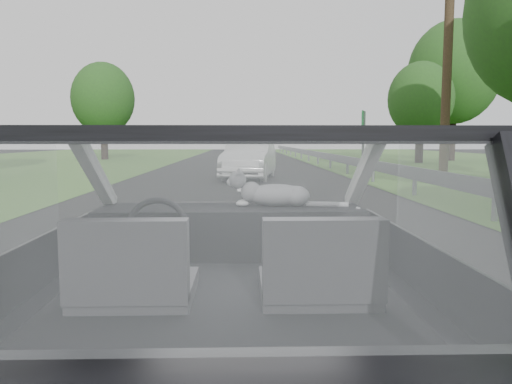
{
  "coord_description": "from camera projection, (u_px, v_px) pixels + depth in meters",
  "views": [
    {
      "loc": [
        0.07,
        -2.38,
        1.41
      ],
      "look_at": [
        0.15,
        0.55,
        1.1
      ],
      "focal_mm": 35.0,
      "sensor_mm": 36.0,
      "label": 1
    }
  ],
  "objects": [
    {
      "name": "subject_car",
      "position": [
        229.0,
        280.0,
        2.43
      ],
      "size": [
        1.8,
        4.0,
        1.45
      ],
      "primitive_type": "cube",
      "color": "black",
      "rests_on": "ground"
    },
    {
      "name": "dashboard",
      "position": [
        231.0,
        231.0,
        3.04
      ],
      "size": [
        1.58,
        0.45,
        0.3
      ],
      "primitive_type": "cube",
      "color": "black",
      "rests_on": "subject_car"
    },
    {
      "name": "driver_seat",
      "position": [
        132.0,
        264.0,
        2.11
      ],
      "size": [
        0.5,
        0.72,
        0.42
      ],
      "primitive_type": "cube",
      "color": "#242426",
      "rests_on": "subject_car"
    },
    {
      "name": "passenger_seat",
      "position": [
        320.0,
        263.0,
        2.14
      ],
      "size": [
        0.5,
        0.72,
        0.42
      ],
      "primitive_type": "cube",
      "color": "#242426",
      "rests_on": "subject_car"
    },
    {
      "name": "steering_wheel",
      "position": [
        157.0,
        229.0,
        2.73
      ],
      "size": [
        0.36,
        0.36,
        0.04
      ],
      "primitive_type": "torus",
      "color": "black",
      "rests_on": "dashboard"
    },
    {
      "name": "cat",
      "position": [
        276.0,
        194.0,
        3.05
      ],
      "size": [
        0.54,
        0.22,
        0.24
      ],
      "primitive_type": "ellipsoid",
      "rotation": [
        0.0,
        0.0,
        -0.11
      ],
      "color": "#9E9E9F",
      "rests_on": "dashboard"
    },
    {
      "name": "guardrail",
      "position": [
        410.0,
        173.0,
        12.51
      ],
      "size": [
        0.05,
        90.0,
        0.32
      ],
      "primitive_type": "cube",
      "color": "gray",
      "rests_on": "ground"
    },
    {
      "name": "other_car",
      "position": [
        250.0,
        159.0,
        17.75
      ],
      "size": [
        2.35,
        4.53,
        1.42
      ],
      "primitive_type": "imported",
      "rotation": [
        0.0,
        0.0,
        -0.15
      ],
      "color": "silver",
      "rests_on": "ground"
    },
    {
      "name": "highway_sign",
      "position": [
        363.0,
        143.0,
        19.55
      ],
      "size": [
        0.44,
        0.98,
        2.52
      ],
      "primitive_type": "cube",
      "rotation": [
        0.0,
        0.0,
        -0.35
      ],
      "color": "#18602D",
      "rests_on": "ground"
    },
    {
      "name": "utility_pole",
      "position": [
        448.0,
        44.0,
        15.33
      ],
      "size": [
        0.35,
        0.35,
        8.68
      ],
      "primitive_type": "cylinder",
      "rotation": [
        0.0,
        0.0,
        0.31
      ],
      "color": "brown",
      "rests_on": "ground"
    },
    {
      "name": "tree_2",
      "position": [
        420.0,
        114.0,
        29.83
      ],
      "size": [
        4.0,
        4.0,
        5.87
      ],
      "primitive_type": null,
      "rotation": [
        0.0,
        0.0,
        0.03
      ],
      "color": "#285D1C",
      "rests_on": "ground"
    },
    {
      "name": "tree_3",
      "position": [
        453.0,
        93.0,
        32.81
      ],
      "size": [
        7.5,
        7.5,
        8.93
      ],
      "primitive_type": null,
      "rotation": [
        0.0,
        0.0,
        0.33
      ],
      "color": "#285D1C",
      "rests_on": "ground"
    },
    {
      "name": "tree_6",
      "position": [
        103.0,
        113.0,
        34.95
      ],
      "size": [
        4.53,
        4.53,
        6.59
      ],
      "primitive_type": null,
      "rotation": [
        0.0,
        0.0,
        0.04
      ],
      "color": "#285D1C",
      "rests_on": "ground"
    }
  ]
}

